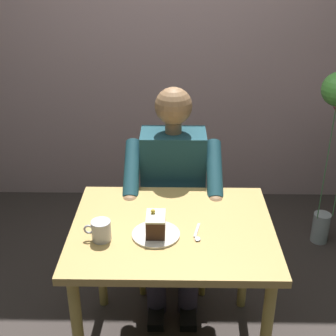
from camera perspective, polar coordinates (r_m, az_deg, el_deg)
name	(u,v)px	position (r m, az deg, el deg)	size (l,w,h in m)	color
cafe_rear_panel	(175,8)	(3.51, 0.81, 19.22)	(6.40, 0.12, 3.00)	#BF9FA1
dining_table	(172,245)	(2.19, 0.54, -9.45)	(0.93, 0.75, 0.75)	tan
chair	(173,204)	(2.83, 0.62, -4.48)	(0.42, 0.42, 0.88)	gold
seated_person	(173,195)	(2.60, 0.62, -3.34)	(0.53, 0.58, 1.24)	#1A444F
dessert_plate	(156,234)	(2.07, -1.50, -8.19)	(0.21, 0.21, 0.01)	silver
cake_slice	(156,224)	(2.04, -1.52, -6.98)	(0.08, 0.12, 0.11)	#3D2516
coffee_cup	(101,230)	(2.04, -8.31, -7.61)	(0.12, 0.09, 0.09)	silver
dessert_spoon	(197,235)	(2.07, 3.64, -8.25)	(0.04, 0.14, 0.01)	silver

